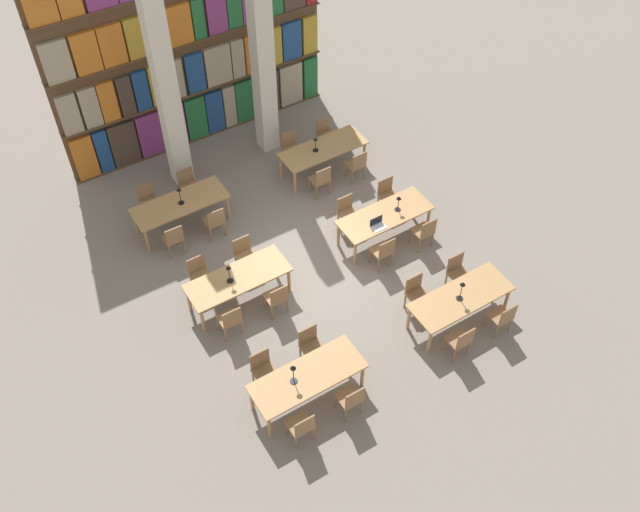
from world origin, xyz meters
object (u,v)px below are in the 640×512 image
(chair_12, at_px, (383,251))
(chair_23, at_px, (326,134))
(chair_6, at_px, (502,317))
(chair_21, at_px, (291,147))
(chair_8, at_px, (230,320))
(desk_lamp_4, at_px, (179,193))
(reading_table_0, at_px, (307,378))
(chair_17, at_px, (149,201))
(pillar_center, at_px, (261,42))
(desk_lamp_5, at_px, (316,142))
(chair_1, at_px, (263,369))
(chair_16, at_px, (174,238))
(chair_19, at_px, (188,185))
(reading_table_5, at_px, (323,150))
(chair_3, at_px, (311,345))
(desk_lamp_2, at_px, (229,271))
(chair_0, at_px, (302,426))
(chair_10, at_px, (277,297))
(desk_lamp_1, at_px, (462,288))
(chair_7, at_px, (458,271))
(pillar_left, at_px, (163,74))
(reading_table_2, at_px, (238,280))
(reading_table_3, at_px, (385,217))
(chair_20, at_px, (321,179))
(chair_14, at_px, (424,231))
(chair_11, at_px, (245,254))
(desk_lamp_3, at_px, (399,201))
(chair_2, at_px, (351,399))
(desk_lamp_0, at_px, (293,371))
(laptop, at_px, (378,225))
(chair_15, at_px, (388,194))
(reading_table_1, at_px, (461,299))
(chair_22, at_px, (356,164))
(chair_4, at_px, (460,340))
(chair_18, at_px, (215,221))
(chair_9, at_px, (200,274))
(reading_table_4, at_px, (180,205))

(chair_12, xyz_separation_m, chair_23, (1.09, 4.06, 0.00))
(chair_6, height_order, chair_21, same)
(chair_8, bearing_deg, desk_lamp_4, 81.62)
(reading_table_0, xyz_separation_m, chair_17, (-0.59, 6.10, -0.17))
(pillar_center, bearing_deg, desk_lamp_5, -73.22)
(chair_1, height_order, desk_lamp_4, desk_lamp_4)
(reading_table_0, xyz_separation_m, chair_16, (-0.59, 4.70, -0.17))
(chair_12, bearing_deg, desk_lamp_5, 83.86)
(chair_19, relative_size, reading_table_5, 0.41)
(chair_3, height_order, chair_21, same)
(desk_lamp_2, bearing_deg, chair_21, 44.47)
(chair_0, relative_size, chair_10, 1.00)
(reading_table_0, relative_size, desk_lamp_1, 4.33)
(chair_3, height_order, chair_8, same)
(chair_7, distance_m, desk_lamp_1, 1.10)
(pillar_left, relative_size, reading_table_2, 2.78)
(reading_table_3, bearing_deg, chair_20, 103.07)
(chair_12, bearing_deg, chair_14, 0.00)
(chair_11, height_order, desk_lamp_3, desk_lamp_3)
(chair_2, distance_m, chair_10, 2.76)
(chair_2, distance_m, desk_lamp_0, 1.21)
(desk_lamp_0, distance_m, laptop, 4.29)
(chair_15, relative_size, chair_23, 1.00)
(chair_8, bearing_deg, chair_20, 34.62)
(chair_17, relative_size, chair_20, 1.00)
(chair_3, xyz_separation_m, chair_23, (3.68, 5.32, 0.00))
(reading_table_1, xyz_separation_m, chair_21, (-0.40, 6.05, -0.17))
(chair_3, height_order, chair_22, same)
(chair_4, bearing_deg, chair_18, 115.54)
(chair_2, height_order, chair_9, same)
(pillar_left, relative_size, chair_6, 6.83)
(chair_7, bearing_deg, desk_lamp_5, -82.26)
(chair_6, height_order, chair_22, same)
(pillar_left, distance_m, desk_lamp_4, 2.57)
(chair_3, xyz_separation_m, chair_10, (0.01, 1.36, 0.00))
(chair_15, bearing_deg, pillar_left, -44.23)
(chair_8, height_order, chair_11, same)
(desk_lamp_1, xyz_separation_m, chair_20, (-0.34, 4.68, -0.59))
(chair_11, bearing_deg, chair_23, -145.05)
(chair_14, bearing_deg, desk_lamp_0, -156.67)
(chair_0, relative_size, desk_lamp_3, 2.18)
(reading_table_4, bearing_deg, desk_lamp_2, -91.81)
(desk_lamp_0, relative_size, chair_10, 0.56)
(chair_12, relative_size, desk_lamp_5, 2.21)
(reading_table_3, xyz_separation_m, chair_21, (-0.45, 3.36, -0.17))
(reading_table_5, bearing_deg, pillar_center, 113.36)
(chair_1, relative_size, laptop, 2.74)
(chair_17, bearing_deg, pillar_center, -167.38)
(chair_4, height_order, chair_21, same)
(chair_8, xyz_separation_m, desk_lamp_2, (0.38, 0.69, 0.56))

